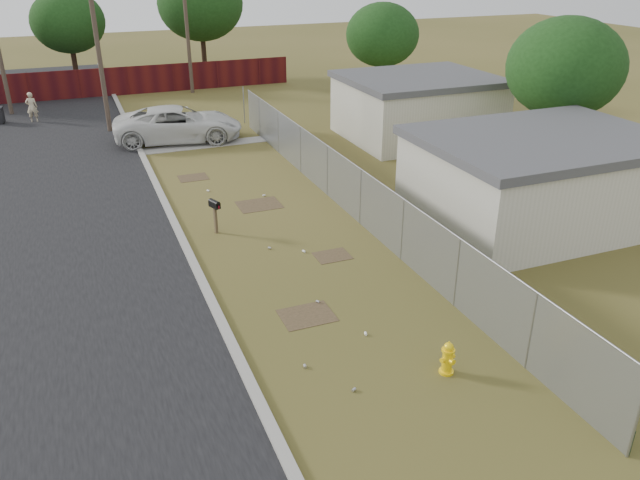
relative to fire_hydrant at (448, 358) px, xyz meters
name	(u,v)px	position (x,y,z in m)	size (l,w,h in m)	color
ground	(276,237)	(-1.30, 8.47, -0.39)	(120.00, 120.00, 0.00)	brown
street	(57,186)	(-8.06, 16.52, -0.38)	(15.10, 60.00, 0.12)	black
chainlink_fence	(349,193)	(1.82, 9.50, 0.40)	(0.10, 27.06, 2.02)	gray
privacy_fence	(63,85)	(-7.30, 33.47, 0.51)	(30.00, 0.12, 1.80)	#49100F
utility_poles	(97,28)	(-4.97, 29.14, 4.30)	(12.60, 8.24, 9.00)	#4B3C32
houses	(471,138)	(8.40, 11.61, 1.17)	(9.30, 17.24, 3.10)	beige
horizon_trees	(169,21)	(-0.46, 32.03, 4.23)	(33.32, 31.94, 7.78)	#302015
fire_hydrant	(448,358)	(0.00, 0.00, 0.00)	(0.39, 0.40, 0.84)	yellow
mailbox	(215,207)	(-3.09, 9.58, 0.55)	(0.33, 0.52, 1.20)	brown
pickup_truck	(178,124)	(-2.20, 21.22, 0.47)	(2.87, 6.23, 1.73)	silver
pedestrian	(32,107)	(-9.05, 28.07, 0.43)	(0.60, 0.40, 1.65)	#C8B593
scattered_litter	(290,270)	(-1.69, 6.03, -0.35)	(2.48, 13.53, 0.07)	white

